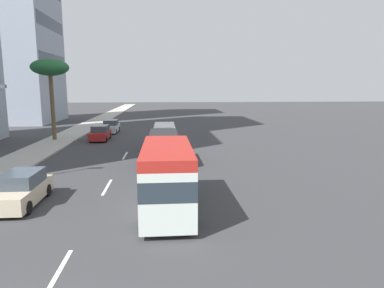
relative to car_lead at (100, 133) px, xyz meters
The scene contains 12 objects.
ground_plane 3.86m from the car_lead, 100.48° to the right, with size 198.00×198.00×0.00m, color #38383A.
sidewalk_right 4.55m from the car_lead, 98.81° to the left, with size 162.00×3.68×0.15m, color #B2ADA3.
lane_stripe_near 28.07m from the car_lead, behind, with size 3.20×0.16×0.01m, color silver.
lane_stripe_mid 18.72m from the car_lead, 168.52° to the right, with size 3.20×0.16×0.01m, color silver.
lane_stripe_far 9.79m from the car_lead, 157.59° to the right, with size 3.20×0.16×0.01m, color silver.
car_lead is the anchor object (origin of this frame).
car_second 21.01m from the car_lead, behind, with size 4.37×1.84×1.64m.
minibus_third 23.67m from the car_lead, 162.17° to the right, with size 6.58×2.39×3.15m.
car_fourth 6.36m from the car_lead, ahead, with size 4.50×1.84×1.67m.
van_fifth 14.41m from the car_lead, 150.56° to the right, with size 4.78×2.21×2.49m.
van_sixth 8.77m from the car_lead, 125.22° to the right, with size 5.24×2.11×2.24m.
palm_tree 8.57m from the car_lead, 90.18° to the left, with size 3.94×3.94×8.68m.
Camera 1 is at (-5.66, -3.43, 5.81)m, focal length 31.44 mm.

